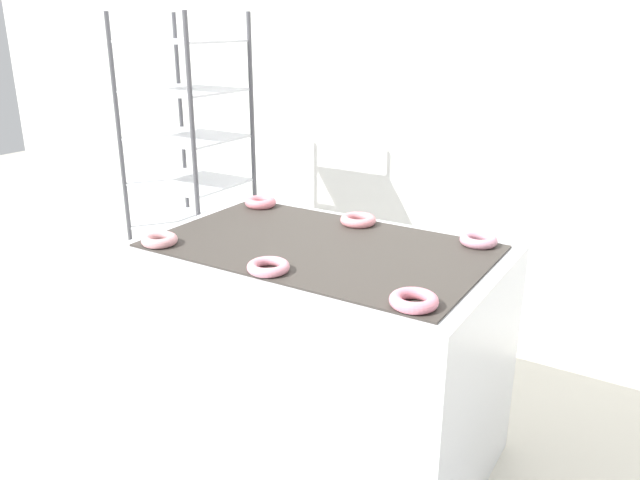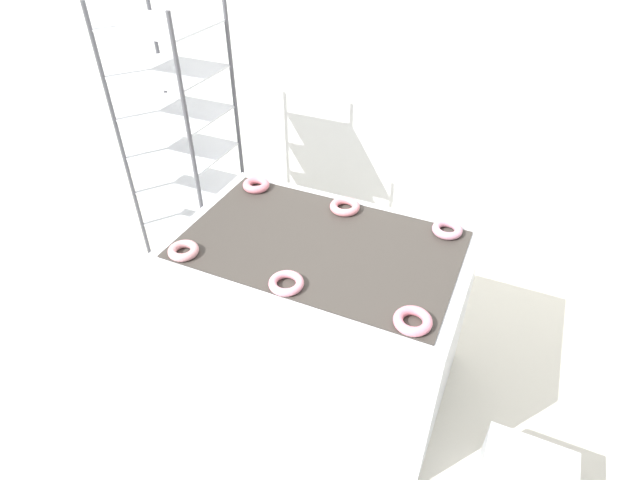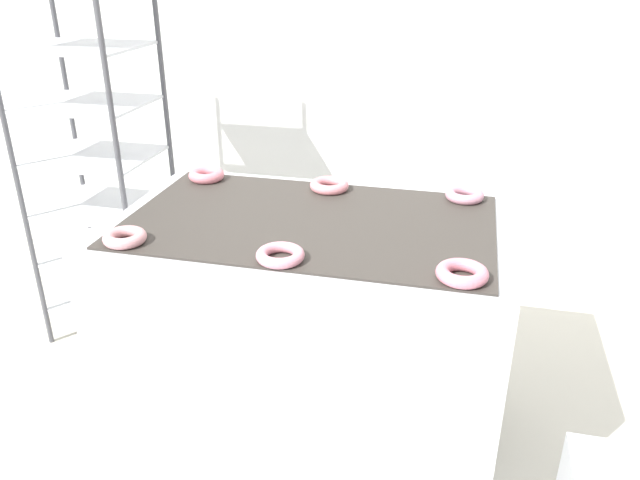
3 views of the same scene
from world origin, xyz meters
TOP-DOWN VIEW (x-y plane):
  - wall_back at (0.00, 2.12)m, footprint 8.00×0.05m
  - fryer_machine at (0.00, 0.68)m, footprint 1.36×0.86m
  - baking_rack_cart at (-1.15, 1.20)m, footprint 0.54×0.48m
  - donut_near_left at (-0.52, 0.36)m, footprint 0.14×0.14m
  - donut_near_center at (-0.01, 0.36)m, footprint 0.15×0.15m
  - donut_near_right at (0.52, 0.37)m, footprint 0.15×0.15m
  - donut_far_left at (-0.51, 0.98)m, footprint 0.14×0.14m
  - donut_far_center at (0.00, 0.99)m, footprint 0.15×0.15m
  - donut_far_right at (0.51, 1.00)m, footprint 0.14×0.14m

SIDE VIEW (x-z plane):
  - fryer_machine at x=0.00m, z-range 0.00..0.92m
  - baking_rack_cart at x=-1.15m, z-range 0.01..1.79m
  - donut_near_center at x=-0.01m, z-range 0.92..0.96m
  - donut_far_right at x=0.51m, z-range 0.92..0.96m
  - donut_near_left at x=-0.52m, z-range 0.92..0.96m
  - donut_far_center at x=0.00m, z-range 0.92..0.96m
  - donut_near_right at x=0.52m, z-range 0.92..0.96m
  - donut_far_left at x=-0.51m, z-range 0.92..0.96m
  - wall_back at x=0.00m, z-range 0.00..2.80m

